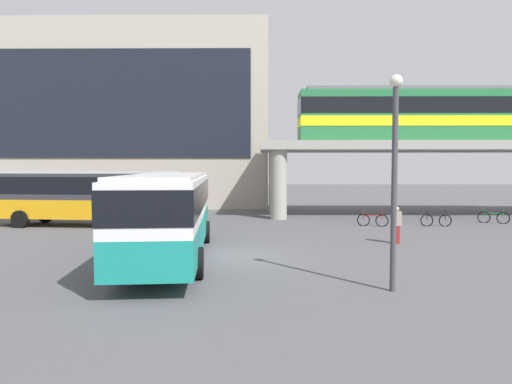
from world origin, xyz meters
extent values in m
plane|color=#515156|center=(0.00, 10.00, 0.00)|extent=(120.00, 120.00, 0.00)
cube|color=#B2A899|center=(-12.35, 25.09, 7.78)|extent=(28.00, 12.50, 15.56)
cube|color=black|center=(-12.35, 18.79, 8.56)|extent=(25.20, 0.10, 8.71)
cube|color=#9E9B93|center=(14.82, 14.91, 4.90)|extent=(27.57, 6.93, 0.60)
cylinder|color=#9E9B93|center=(2.24, 12.24, 2.30)|extent=(1.10, 1.10, 4.60)
cylinder|color=#9E9B93|center=(2.24, 17.57, 2.30)|extent=(1.10, 1.10, 4.60)
cube|color=#26723F|center=(14.81, 14.91, 7.00)|extent=(21.98, 2.90, 3.60)
cube|color=yellow|center=(14.81, 14.91, 6.64)|extent=(22.04, 2.96, 0.70)
cube|color=black|center=(14.81, 14.91, 7.72)|extent=(22.04, 2.96, 1.10)
cube|color=slate|center=(14.81, 14.91, 8.92)|extent=(21.10, 2.61, 0.24)
cube|color=teal|center=(-2.41, -0.60, 1.05)|extent=(3.41, 11.17, 1.10)
cube|color=white|center=(-2.41, -0.60, 2.35)|extent=(3.41, 11.17, 1.50)
cube|color=black|center=(-2.41, -0.60, 2.43)|extent=(3.45, 11.21, 0.96)
cube|color=silver|center=(-2.41, -0.60, 3.16)|extent=(3.24, 10.61, 0.12)
cylinder|color=black|center=(-3.95, 2.80, 0.50)|extent=(0.36, 1.02, 1.00)
cylinder|color=black|center=(-1.46, 3.01, 0.50)|extent=(0.36, 1.02, 1.00)
cylinder|color=black|center=(-3.40, -3.77, 0.50)|extent=(0.36, 1.02, 1.00)
cylinder|color=black|center=(-0.91, -3.56, 0.50)|extent=(0.36, 1.02, 1.00)
cube|color=orange|center=(-9.07, 8.78, 1.05)|extent=(11.20, 3.60, 1.10)
cube|color=#333338|center=(-9.07, 8.78, 2.35)|extent=(11.20, 3.60, 1.50)
cube|color=black|center=(-9.07, 8.78, 2.43)|extent=(11.24, 3.64, 0.96)
cube|color=silver|center=(-9.07, 8.78, 3.16)|extent=(10.64, 3.42, 0.12)
cylinder|color=black|center=(-12.70, 7.89, 0.50)|extent=(1.02, 0.38, 1.00)
cylinder|color=black|center=(-12.45, 10.38, 0.50)|extent=(1.02, 0.38, 1.00)
cylinder|color=black|center=(-6.14, 7.23, 0.50)|extent=(1.02, 0.38, 1.00)
cylinder|color=black|center=(-5.88, 9.71, 0.50)|extent=(1.02, 0.38, 1.00)
torus|color=black|center=(11.83, 8.71, 0.34)|extent=(0.74, 0.11, 0.74)
torus|color=black|center=(10.78, 8.78, 0.34)|extent=(0.74, 0.11, 0.74)
cylinder|color=black|center=(11.31, 8.75, 0.62)|extent=(1.05, 0.11, 0.05)
cylinder|color=black|center=(10.78, 8.78, 0.64)|extent=(0.04, 0.04, 0.55)
cylinder|color=black|center=(11.83, 8.71, 0.69)|extent=(0.04, 0.04, 0.65)
torus|color=black|center=(8.12, 8.63, 0.34)|extent=(0.73, 0.25, 0.74)
torus|color=black|center=(7.10, 8.90, 0.34)|extent=(0.73, 0.25, 0.74)
cylinder|color=#B21E1E|center=(7.61, 8.76, 0.62)|extent=(1.03, 0.32, 0.05)
cylinder|color=#B21E1E|center=(7.10, 8.90, 0.64)|extent=(0.04, 0.04, 0.55)
cylinder|color=#B21E1E|center=(8.12, 8.63, 0.69)|extent=(0.04, 0.04, 0.65)
torus|color=black|center=(15.88, 9.95, 0.34)|extent=(0.70, 0.36, 0.74)
torus|color=black|center=(14.92, 10.38, 0.34)|extent=(0.70, 0.36, 0.74)
cylinder|color=#1E7F33|center=(15.40, 10.17, 0.62)|extent=(0.98, 0.48, 0.05)
cylinder|color=#1E7F33|center=(14.92, 10.38, 0.64)|extent=(0.04, 0.04, 0.55)
cylinder|color=#1E7F33|center=(15.88, 9.95, 0.69)|extent=(0.04, 0.04, 0.65)
cylinder|color=maroon|center=(7.20, 2.90, 0.41)|extent=(0.32, 0.32, 0.82)
cube|color=gray|center=(7.20, 2.90, 1.14)|extent=(0.40, 0.26, 0.65)
sphere|color=tan|center=(7.20, 2.90, 1.58)|extent=(0.22, 0.22, 0.22)
cylinder|color=#3F3F44|center=(4.73, -4.88, 2.84)|extent=(0.16, 0.16, 5.69)
sphere|color=silver|center=(4.73, -4.88, 5.84)|extent=(0.36, 0.36, 0.36)
camera|label=1|loc=(1.00, -17.26, 3.51)|focal=31.27mm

